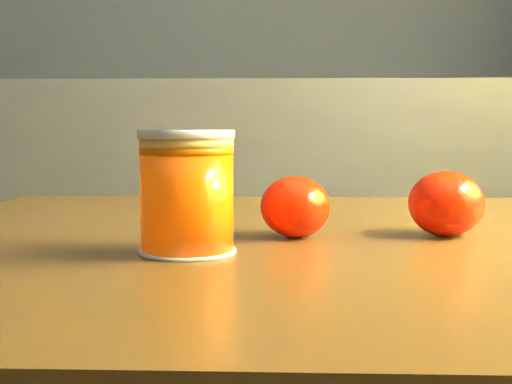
{
  "coord_description": "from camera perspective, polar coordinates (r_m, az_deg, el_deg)",
  "views": [
    {
      "loc": [
        0.8,
        -0.52,
        0.8
      ],
      "look_at": [
        0.78,
        0.01,
        0.75
      ],
      "focal_mm": 50.0,
      "sensor_mm": 36.0,
      "label": 1
    }
  ],
  "objects": [
    {
      "name": "juice_glass",
      "position": [
        0.52,
        -5.55,
        -0.06
      ],
      "size": [
        0.07,
        0.07,
        0.09
      ],
      "rotation": [
        0.0,
        0.0,
        0.37
      ],
      "color": "#FF5205",
      "rests_on": "table"
    },
    {
      "name": "table",
      "position": [
        0.63,
        13.87,
        -11.6
      ],
      "size": [
        0.94,
        0.66,
        0.7
      ],
      "rotation": [
        0.0,
        0.0,
        0.0
      ],
      "color": "brown",
      "rests_on": "ground"
    },
    {
      "name": "orange_back",
      "position": [
        0.62,
        14.95,
        -0.9
      ],
      "size": [
        0.07,
        0.07,
        0.06
      ],
      "primitive_type": "ellipsoid",
      "rotation": [
        0.0,
        0.0,
        -0.18
      ],
      "color": "#FF2305",
      "rests_on": "table"
    },
    {
      "name": "orange_front",
      "position": [
        0.59,
        3.17,
        -1.19
      ],
      "size": [
        0.07,
        0.07,
        0.05
      ],
      "primitive_type": "ellipsoid",
      "rotation": [
        0.0,
        0.0,
        0.22
      ],
      "color": "#FF2305",
      "rests_on": "table"
    },
    {
      "name": "kitchen_counter",
      "position": [
        2.15,
        -19.59,
        -4.03
      ],
      "size": [
        3.15,
        0.6,
        0.9
      ],
      "primitive_type": "cube",
      "color": "#525257",
      "rests_on": "ground"
    }
  ]
}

